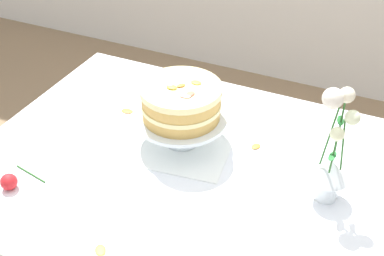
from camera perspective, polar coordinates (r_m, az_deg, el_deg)
The scene contains 9 objects.
dining_table at distance 1.53m, azimuth 0.63°, elevation -8.01°, with size 1.40×1.00×0.74m.
linen_napkin at distance 1.59m, azimuth -1.19°, elevation -1.56°, with size 0.32×0.32×0.00m, color white.
cake_stand at distance 1.54m, azimuth -1.23°, elevation 0.84°, with size 0.29×0.29×0.10m.
layer_cake at distance 1.50m, azimuth -1.26°, elevation 3.08°, with size 0.25×0.25×0.12m.
flower_vase at distance 1.36m, azimuth 15.83°, elevation -3.39°, with size 0.11×0.11×0.35m.
fallen_rose at distance 1.50m, azimuth -20.29°, elevation -5.81°, with size 0.12×0.11×0.05m.
loose_petal_0 at distance 1.58m, azimuth 7.38°, elevation -2.11°, with size 0.03×0.02×0.01m, color orange.
loose_petal_1 at distance 1.74m, azimuth -7.48°, elevation 1.96°, with size 0.04×0.03×0.00m, color orange.
loose_petal_2 at distance 1.29m, azimuth -10.51°, elevation -13.68°, with size 0.04×0.03×0.00m, color yellow.
Camera 1 is at (0.44, -1.03, 1.71)m, focal length 46.28 mm.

